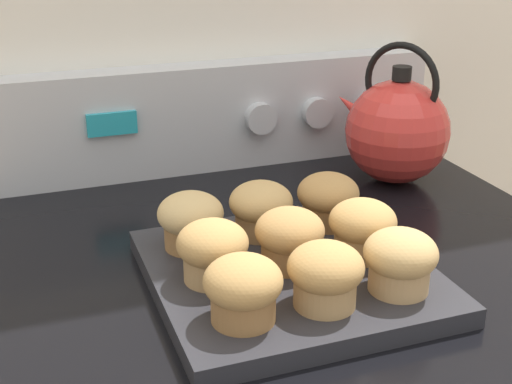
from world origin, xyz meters
The scene contains 12 objects.
control_panel centered at (0.00, 0.65, 0.96)m, with size 0.71×0.07×0.16m.
muffin_pan centered at (-0.03, 0.26, 0.89)m, with size 0.29×0.29×0.02m.
muffin_r0_c0 centered at (-0.11, 0.17, 0.94)m, with size 0.08×0.08×0.07m.
muffin_r0_c1 centered at (-0.03, 0.17, 0.94)m, with size 0.08×0.08×0.07m.
muffin_r0_c2 centered at (0.05, 0.17, 0.94)m, with size 0.08×0.08×0.07m.
muffin_r1_c0 centered at (-0.12, 0.26, 0.94)m, with size 0.08×0.08×0.07m.
muffin_r1_c1 centered at (-0.03, 0.26, 0.94)m, with size 0.08×0.08×0.07m.
muffin_r1_c2 centered at (0.05, 0.25, 0.94)m, with size 0.08×0.08×0.07m.
muffin_r2_c0 centered at (-0.12, 0.34, 0.94)m, with size 0.08×0.08×0.07m.
muffin_r2_c1 centered at (-0.03, 0.34, 0.94)m, with size 0.08×0.08×0.07m.
muffin_r2_c2 centered at (0.05, 0.34, 0.94)m, with size 0.08×0.08×0.07m.
tea_kettle centered at (0.23, 0.49, 0.96)m, with size 0.15×0.18×0.21m.
Camera 1 is at (-0.30, -0.38, 1.27)m, focal length 50.00 mm.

